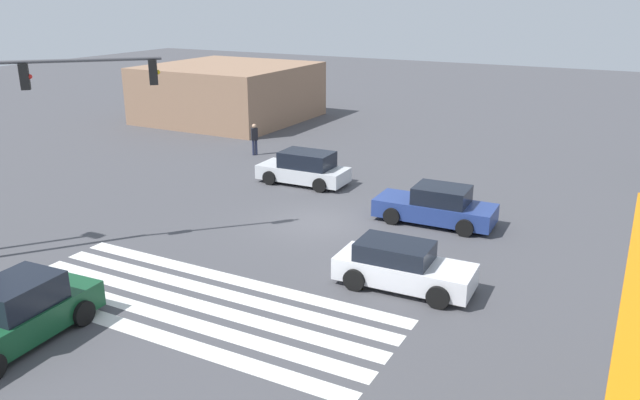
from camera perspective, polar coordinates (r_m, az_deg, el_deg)
The scene contains 9 objects.
ground_plane at distance 24.94m, azimuth 0.00°, elevation -2.11°, with size 124.18×124.18×0.00m, color #47474C.
crosswalk_markings at distance 19.01m, azimuth -11.30°, elevation -9.34°, with size 12.28×4.40×0.01m.
traffic_signal_mast at distance 22.92m, azimuth -25.10°, elevation 7.07°, with size 4.54×4.54×6.88m.
car_0 at distance 29.90m, azimuth -1.44°, elevation 2.89°, with size 4.39×2.10×1.59m.
car_1 at distance 18.29m, azimuth -26.09°, elevation -9.49°, with size 2.24×4.79×1.71m.
car_2 at distance 25.14m, azimuth 10.59°, elevation -0.57°, with size 4.75×2.14×1.54m.
car_3 at distance 19.56m, azimuth 7.50°, elevation -6.05°, with size 4.31×2.02×1.45m.
corner_building at distance 46.05m, azimuth -8.28°, elevation 9.72°, with size 10.33×10.33×3.90m.
pedestrian at distance 35.46m, azimuth -6.01°, elevation 5.70°, with size 0.41×0.41×1.79m.
Camera 1 is at (11.00, -20.61, 8.73)m, focal length 35.00 mm.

